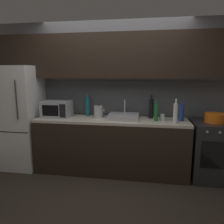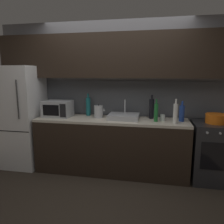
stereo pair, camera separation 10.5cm
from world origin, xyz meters
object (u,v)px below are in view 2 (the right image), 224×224
at_px(wine_bottle_white, 175,113).
at_px(mug_clear, 163,118).
at_px(wine_bottle_dark, 151,108).
at_px(wine_bottle_blue, 182,113).
at_px(refrigerator, 22,117).
at_px(wine_bottle_green, 156,112).
at_px(oven_range, 212,152).
at_px(microwave, 58,109).
at_px(wine_bottle_teal, 88,106).
at_px(kettle, 99,112).
at_px(cooking_pot, 216,119).

xyz_separation_m(wine_bottle_white, mug_clear, (-0.17, 0.15, -0.10)).
relative_size(wine_bottle_dark, wine_bottle_blue, 1.24).
distance_m(refrigerator, wine_bottle_green, 2.32).
height_order(oven_range, wine_bottle_dark, wine_bottle_dark).
height_order(wine_bottle_green, mug_clear, wine_bottle_green).
height_order(microwave, wine_bottle_dark, wine_bottle_dark).
height_order(wine_bottle_white, wine_bottle_teal, wine_bottle_teal).
height_order(kettle, wine_bottle_teal, wine_bottle_teal).
relative_size(wine_bottle_blue, mug_clear, 3.18).
xyz_separation_m(microwave, wine_bottle_green, (1.63, -0.08, 0.01)).
xyz_separation_m(refrigerator, wine_bottle_dark, (2.24, 0.16, 0.19)).
distance_m(wine_bottle_white, wine_bottle_dark, 0.46).
bearing_deg(microwave, refrigerator, -178.45).
bearing_deg(oven_range, wine_bottle_blue, 176.06).
distance_m(kettle, mug_clear, 1.04).
distance_m(refrigerator, kettle, 1.39).
relative_size(wine_bottle_teal, cooking_pot, 1.26).
relative_size(refrigerator, wine_bottle_teal, 4.55).
relative_size(refrigerator, wine_bottle_dark, 4.52).
relative_size(wine_bottle_white, mug_clear, 3.68).
xyz_separation_m(microwave, wine_bottle_blue, (2.02, 0.01, -0.01)).
bearing_deg(oven_range, microwave, 179.55).
bearing_deg(kettle, wine_bottle_blue, -1.07).
xyz_separation_m(wine_bottle_dark, wine_bottle_blue, (0.46, -0.13, -0.04)).
distance_m(microwave, wine_bottle_white, 1.92).
bearing_deg(cooking_pot, wine_bottle_white, -167.40).
xyz_separation_m(microwave, wine_bottle_teal, (0.48, 0.19, 0.03)).
xyz_separation_m(oven_range, kettle, (-1.78, 0.06, 0.55)).
relative_size(oven_range, wine_bottle_blue, 2.88).
distance_m(oven_range, wine_bottle_blue, 0.74).
distance_m(wine_bottle_white, cooking_pot, 0.62).
distance_m(wine_bottle_white, mug_clear, 0.25).
xyz_separation_m(kettle, wine_bottle_green, (0.93, -0.11, 0.04)).
distance_m(microwave, wine_bottle_teal, 0.52).
height_order(microwave, kettle, microwave).
bearing_deg(oven_range, wine_bottle_teal, 174.15).
xyz_separation_m(wine_bottle_teal, wine_bottle_green, (1.15, -0.26, -0.02)).
xyz_separation_m(kettle, wine_bottle_white, (1.21, -0.19, 0.05)).
relative_size(refrigerator, wine_bottle_white, 4.82).
distance_m(oven_range, wine_bottle_green, 1.04).
xyz_separation_m(wine_bottle_white, wine_bottle_teal, (-1.43, 0.34, 0.01)).
xyz_separation_m(wine_bottle_blue, cooking_pot, (0.49, -0.03, -0.06)).
relative_size(wine_bottle_blue, wine_bottle_teal, 0.82).
relative_size(kettle, wine_bottle_dark, 0.58).
bearing_deg(wine_bottle_dark, wine_bottle_white, -39.98).
relative_size(wine_bottle_white, cooking_pot, 1.19).
xyz_separation_m(wine_bottle_teal, mug_clear, (1.26, -0.19, -0.11)).
relative_size(wine_bottle_white, wine_bottle_dark, 0.94).
xyz_separation_m(oven_range, wine_bottle_green, (-0.85, -0.06, 0.59)).
relative_size(wine_bottle_green, cooking_pot, 1.14).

